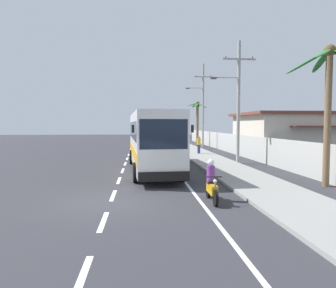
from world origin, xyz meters
TOP-DOWN VIEW (x-y plane):
  - ground_plane at (0.00, 0.00)m, footprint 160.00×160.00m
  - sidewalk_kerb at (6.80, 10.00)m, footprint 3.20×90.00m
  - lane_markings at (2.07, 14.38)m, footprint 3.58×71.00m
  - boundary_wall at (10.60, 14.00)m, footprint 0.24×60.00m
  - coach_bus_foreground at (1.87, 8.15)m, footprint 3.33×12.07m
  - motorcycle_beside_bus at (4.16, 16.87)m, footprint 0.56×1.96m
  - motorcycle_trailing at (3.85, -0.22)m, footprint 0.56×1.96m
  - pedestrian_near_kerb at (6.82, 18.05)m, footprint 0.36×0.36m
  - utility_pole_mid at (8.39, 11.00)m, footprint 3.41×0.24m
  - utility_pole_far at (8.74, 25.93)m, footprint 3.23×0.24m
  - palm_nearest at (8.87, 29.99)m, footprint 2.67×2.65m
  - palm_second at (9.96, 2.14)m, footprint 3.85×3.88m
  - roadside_building at (17.28, 15.01)m, footprint 14.41×9.00m

SIDE VIEW (x-z plane):
  - ground_plane at x=0.00m, z-range 0.00..0.00m
  - lane_markings at x=2.07m, z-range 0.00..0.01m
  - sidewalk_kerb at x=6.80m, z-range 0.00..0.14m
  - motorcycle_beside_bus at x=4.16m, z-range -0.14..1.44m
  - motorcycle_trailing at x=3.85m, z-range -0.15..1.47m
  - boundary_wall at x=10.60m, z-range 0.00..1.97m
  - pedestrian_near_kerb at x=6.82m, z-range 0.18..1.87m
  - roadside_building at x=17.28m, z-range 0.02..4.02m
  - coach_bus_foreground at x=1.87m, z-range 0.08..4.02m
  - palm_nearest at x=8.87m, z-range 1.04..7.12m
  - palm_second at x=9.96m, z-range 1.34..8.03m
  - utility_pole_mid at x=8.39m, z-range 0.30..9.43m
  - utility_pole_far at x=8.74m, z-range 0.29..10.58m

